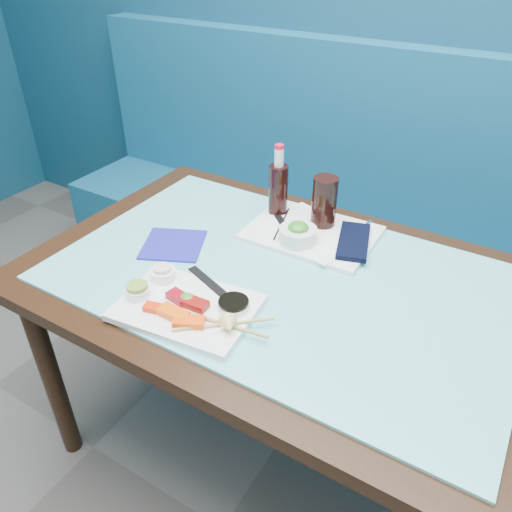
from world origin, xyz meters
The scene contains 34 objects.
booth_bench centered at (0.00, 2.29, 0.37)m, with size 3.00×0.56×1.17m.
dining_table centered at (0.00, 1.45, 0.67)m, with size 1.40×0.90×0.75m.
glass_top centered at (0.00, 1.45, 0.75)m, with size 1.22×0.76×0.01m, color #67C9CF.
sashimi_plate centered at (-0.13, 1.20, 0.77)m, with size 0.33×0.24×0.02m, color white.
salmon_left centered at (-0.18, 1.14, 0.78)m, with size 0.06×0.03×0.01m, color red.
salmon_mid centered at (-0.13, 1.15, 0.78)m, with size 0.08×0.04×0.02m, color #FF5A0A.
salmon_right centered at (-0.08, 1.14, 0.78)m, with size 0.07×0.04×0.02m, color #FF4C0A.
tuna_left centered at (-0.16, 1.20, 0.78)m, with size 0.06×0.03×0.02m, color maroon.
tuna_right centered at (-0.10, 1.20, 0.78)m, with size 0.06×0.04×0.02m, color maroon.
seaweed_garnish centered at (-0.13, 1.21, 0.79)m, with size 0.04×0.04×0.02m, color #3B7F1D.
ramekin_wasabi centered at (-0.25, 1.16, 0.79)m, with size 0.06×0.06×0.03m, color white.
wasabi_fill centered at (-0.25, 1.16, 0.81)m, with size 0.05×0.05×0.01m, color olive.
ramekin_ginger centered at (-0.25, 1.25, 0.79)m, with size 0.07×0.07×0.03m, color white.
ginger_fill centered at (-0.25, 1.25, 0.81)m, with size 0.05×0.05×0.01m, color beige.
soy_dish centered at (-0.02, 1.25, 0.78)m, with size 0.08×0.08×0.02m, color white.
soy_fill centered at (-0.02, 1.25, 0.79)m, with size 0.08×0.08×0.01m, color black.
lemon_wedge centered at (0.02, 1.17, 0.80)m, with size 0.05×0.05×0.04m, color #F0CF72.
chopstick_sleeve centered at (-0.14, 1.30, 0.78)m, with size 0.15×0.02×0.00m, color black.
wooden_chopstick_a centered at (-0.02, 1.18, 0.78)m, with size 0.01×0.01×0.24m, color tan.
wooden_chopstick_b centered at (-0.01, 1.18, 0.78)m, with size 0.01×0.01×0.24m, color tan.
serving_tray centered at (-0.02, 1.68, 0.77)m, with size 0.38×0.28×0.01m, color white.
paper_placemat centered at (-0.02, 1.68, 0.77)m, with size 0.31×0.22×0.00m, color white.
seaweed_bowl centered at (-0.03, 1.60, 0.79)m, with size 0.11×0.11×0.04m, color silver.
seaweed_salad centered at (-0.03, 1.60, 0.82)m, with size 0.06×0.06×0.03m, color #2A8C20.
cola_glass centered at (-0.01, 1.73, 0.85)m, with size 0.08×0.08×0.16m, color black.
navy_pouch centered at (0.11, 1.68, 0.78)m, with size 0.09×0.20×0.02m, color black.
fork centered at (0.11, 1.78, 0.78)m, with size 0.01×0.01×0.08m, color white.
black_chopstick_a centered at (-0.12, 1.67, 0.77)m, with size 0.01×0.01×0.20m, color black.
black_chopstick_b centered at (-0.11, 1.67, 0.78)m, with size 0.01×0.01×0.25m, color black.
tray_sleeve centered at (-0.12, 1.67, 0.77)m, with size 0.02×0.14×0.00m, color black.
cola_bottle_body centered at (-0.17, 1.73, 0.84)m, with size 0.06×0.06×0.17m, color black.
cola_bottle_neck centered at (-0.17, 1.73, 0.96)m, with size 0.03×0.03×0.06m, color white.
cola_bottle_cap centered at (-0.17, 1.73, 0.99)m, with size 0.03×0.03×0.01m, color red.
blue_napkin centered at (-0.35, 1.41, 0.76)m, with size 0.17×0.17×0.01m, color #1A1C94.
Camera 1 is at (0.51, 0.48, 1.56)m, focal length 35.00 mm.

